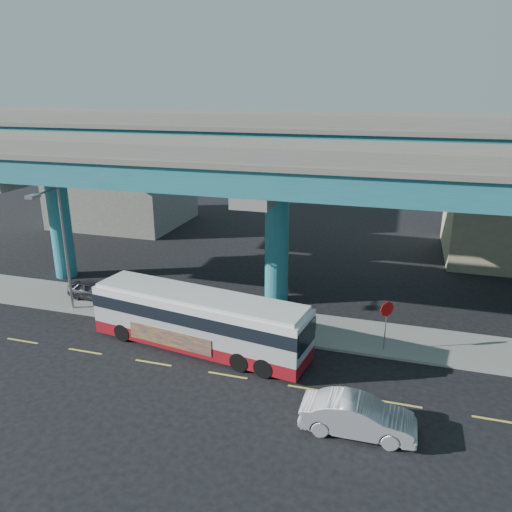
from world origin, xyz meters
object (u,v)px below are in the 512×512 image
(stop_sign, at_px, (387,315))
(street_lamp, at_px, (57,233))
(sedan, at_px, (358,416))
(parked_car, at_px, (94,290))
(transit_bus, at_px, (199,319))

(stop_sign, bearing_deg, street_lamp, 165.27)
(sedan, bearing_deg, stop_sign, -5.90)
(stop_sign, bearing_deg, parked_car, 158.55)
(street_lamp, relative_size, stop_sign, 2.82)
(sedan, xyz_separation_m, street_lamp, (-18.27, 6.19, 4.43))
(sedan, height_order, parked_car, sedan)
(transit_bus, relative_size, sedan, 2.68)
(sedan, xyz_separation_m, stop_sign, (0.67, 6.93, 1.39))
(transit_bus, xyz_separation_m, stop_sign, (9.45, 2.32, 0.45))
(stop_sign, bearing_deg, transit_bus, 176.83)
(street_lamp, xyz_separation_m, stop_sign, (18.93, 0.74, -3.04))
(parked_car, relative_size, street_lamp, 0.47)
(sedan, distance_m, street_lamp, 19.79)
(sedan, height_order, stop_sign, stop_sign)
(parked_car, distance_m, street_lamp, 4.96)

